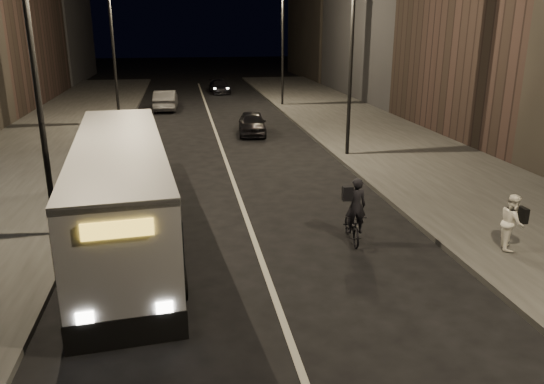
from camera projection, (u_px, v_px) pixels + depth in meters
name	position (u px, v px, depth m)	size (l,w,h in m)	color
ground	(271.00, 288.00, 12.43)	(180.00, 180.00, 0.00)	black
sidewalk_right	(390.00, 144.00, 26.92)	(7.00, 70.00, 0.16)	#31312F
sidewalk_left	(37.00, 157.00, 24.18)	(7.00, 70.00, 0.16)	#31312F
streetlight_right_mid	(346.00, 37.00, 22.93)	(1.20, 0.44, 8.12)	black
streetlight_right_far	(279.00, 32.00, 37.95)	(1.20, 0.44, 8.12)	black
streetlight_left_near	(42.00, 46.00, 13.70)	(1.20, 0.44, 8.12)	black
streetlight_left_far	(117.00, 34.00, 30.60)	(1.20, 0.44, 8.12)	black
city_bus	(122.00, 188.00, 14.63)	(3.33, 10.99, 2.92)	silver
cyclist_on_bicycle	(353.00, 220.00, 14.89)	(0.73, 1.71, 1.91)	black
pedestrian_woman	(512.00, 222.00, 13.98)	(0.74, 0.57, 1.51)	white
car_near	(252.00, 123.00, 29.43)	(1.48, 3.68, 1.25)	black
car_mid	(166.00, 100.00, 37.74)	(1.50, 4.31, 1.42)	#393A3C
car_far	(220.00, 87.00, 46.97)	(1.59, 3.91, 1.13)	black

